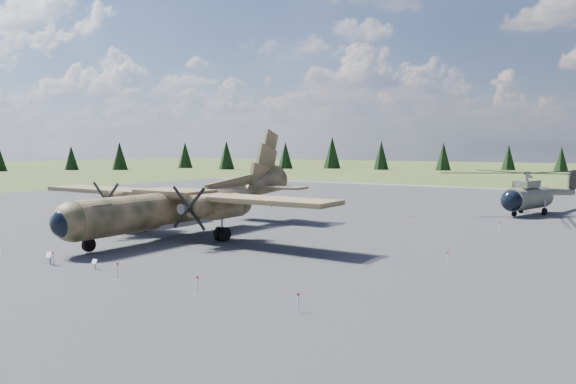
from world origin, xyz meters
The scene contains 8 objects.
ground centered at (0.00, 0.00, 0.00)m, with size 500.00×500.00×0.00m, color #475224.
apron centered at (0.00, 10.00, 0.00)m, with size 120.00×120.00×0.04m, color slate.
transport_plane centered at (-5.59, -0.18, 2.79)m, with size 29.32×26.71×9.71m.
helicopter_near centered at (15.72, 30.65, 3.31)m, with size 22.67×23.29×4.67m.
info_placard_left centered at (-4.42, -13.46, 0.53)m, with size 0.51×0.22×0.80m.
info_placard_right centered at (-0.89, -12.80, 0.41)m, with size 0.40×0.18×0.62m.
barrier_fence centered at (-0.46, -0.08, 0.51)m, with size 33.12×29.62×0.85m.
treeline centered at (3.44, -11.50, 4.76)m, with size 315.31×316.36×10.99m.
Camera 1 is at (27.03, -34.25, 7.33)m, focal length 35.00 mm.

